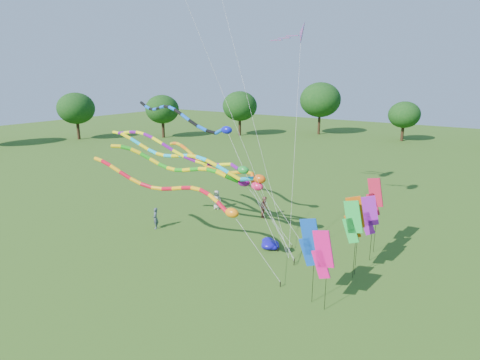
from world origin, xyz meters
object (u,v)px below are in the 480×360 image
Objects in this scene: tube_kite_orange at (222,168)px; person_b at (155,218)px; person_c at (265,207)px; blue_nylon_heap at (270,243)px; tube_kite_red at (178,191)px; person_a at (217,200)px.

person_b is at bearing -139.71° from tube_kite_orange.
person_c is at bearing 96.28° from person_b.
person_c is at bearing 124.28° from blue_nylon_heap.
tube_kite_red is at bearing -73.11° from tube_kite_orange.
blue_nylon_heap is 1.11× the size of person_c.
person_b is (-8.55, -1.88, 0.54)m from blue_nylon_heap.
person_a is at bearing 151.17° from blue_nylon_heap.
person_c is (4.34, 0.56, 0.04)m from person_a.
blue_nylon_heap is (4.05, -0.27, -4.48)m from tube_kite_orange.
tube_kite_orange is at bearing 147.21° from person_c.
tube_kite_red is 7.03m from blue_nylon_heap.
person_c is (-3.22, 4.72, 0.59)m from blue_nylon_heap.
tube_kite_red reaches higher than blue_nylon_heap.
tube_kite_orange is 6.05m from blue_nylon_heap.
person_a is at bearing 125.83° from person_b.
tube_kite_orange is 7.40× the size of person_c.
tube_kite_red is 8.30× the size of person_a.
tube_kite_red is 4.61m from tube_kite_orange.
blue_nylon_heap is (3.88, 4.31, -3.98)m from tube_kite_red.
tube_kite_orange is 6.55m from person_a.
person_b is at bearing 118.80° from person_c.
tube_kite_red is 9.85m from person_a.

